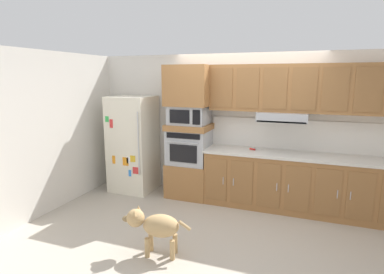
% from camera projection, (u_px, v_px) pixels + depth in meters
% --- Properties ---
extents(ground_plane, '(9.60, 9.60, 0.00)m').
position_uv_depth(ground_plane, '(229.00, 220.00, 4.63)').
color(ground_plane, '#B2A899').
extents(back_kitchen_wall, '(6.20, 0.12, 2.50)m').
position_uv_depth(back_kitchen_wall, '(246.00, 127.00, 5.42)').
color(back_kitchen_wall, silver).
rests_on(back_kitchen_wall, ground).
extents(side_panel_left, '(0.12, 7.10, 2.50)m').
position_uv_depth(side_panel_left, '(72.00, 127.00, 5.36)').
color(side_panel_left, silver).
rests_on(side_panel_left, ground).
extents(refrigerator, '(0.76, 0.73, 1.76)m').
position_uv_depth(refrigerator, '(133.00, 144.00, 5.78)').
color(refrigerator, silver).
rests_on(refrigerator, ground).
extents(oven_base_cabinet, '(0.74, 0.62, 0.60)m').
position_uv_depth(oven_base_cabinet, '(189.00, 179.00, 5.58)').
color(oven_base_cabinet, '#996638').
rests_on(oven_base_cabinet, ground).
extents(built_in_oven, '(0.70, 0.62, 0.60)m').
position_uv_depth(built_in_oven, '(189.00, 147.00, 5.47)').
color(built_in_oven, '#A8AAAF').
rests_on(built_in_oven, oven_base_cabinet).
extents(appliance_mid_shelf, '(0.74, 0.62, 0.10)m').
position_uv_depth(appliance_mid_shelf, '(189.00, 127.00, 5.40)').
color(appliance_mid_shelf, '#996638').
rests_on(appliance_mid_shelf, built_in_oven).
extents(microwave, '(0.64, 0.54, 0.32)m').
position_uv_depth(microwave, '(189.00, 115.00, 5.36)').
color(microwave, '#A8AAAF').
rests_on(microwave, appliance_mid_shelf).
extents(appliance_upper_cabinet, '(0.74, 0.62, 0.68)m').
position_uv_depth(appliance_upper_cabinet, '(189.00, 86.00, 5.27)').
color(appliance_upper_cabinet, '#996638').
rests_on(appliance_upper_cabinet, microwave).
extents(lower_cabinet_run, '(2.94, 0.63, 0.88)m').
position_uv_depth(lower_cabinet_run, '(298.00, 184.00, 4.92)').
color(lower_cabinet_run, '#996638').
rests_on(lower_cabinet_run, ground).
extents(countertop_slab, '(2.98, 0.64, 0.04)m').
position_uv_depth(countertop_slab, '(300.00, 156.00, 4.83)').
color(countertop_slab, beige).
rests_on(countertop_slab, lower_cabinet_run).
extents(backsplash_panel, '(2.98, 0.02, 0.50)m').
position_uv_depth(backsplash_panel, '(301.00, 135.00, 5.05)').
color(backsplash_panel, silver).
rests_on(backsplash_panel, countertop_slab).
extents(upper_cabinet_with_hood, '(2.94, 0.48, 0.88)m').
position_uv_depth(upper_cabinet_with_hood, '(303.00, 90.00, 4.76)').
color(upper_cabinet_with_hood, '#996638').
rests_on(upper_cabinet_with_hood, backsplash_panel).
extents(screwdriver, '(0.16, 0.16, 0.03)m').
position_uv_depth(screwdriver, '(253.00, 149.00, 5.13)').
color(screwdriver, red).
rests_on(screwdriver, countertop_slab).
extents(dog, '(0.84, 0.35, 0.58)m').
position_uv_depth(dog, '(155.00, 225.00, 3.68)').
color(dog, tan).
rests_on(dog, ground).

